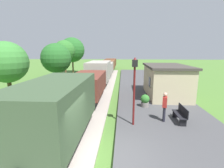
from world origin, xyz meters
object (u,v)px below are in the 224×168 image
Objects in this scene: bench_near_hut at (181,114)px; tree_field_left at (64,51)px; station_hut at (166,80)px; person_waiting at (165,106)px; tree_trackside_far at (56,58)px; potted_planter at (145,100)px; tree_trackside_mid at (7,62)px; lamp_post_near at (134,79)px; freight_train at (102,71)px; bench_down_platform at (149,80)px; tree_field_distant at (72,50)px.

tree_field_left is at bearing 127.56° from bench_near_hut.
station_hut reaches higher than person_waiting.
tree_trackside_far reaches higher than bench_near_hut.
tree_trackside_mid is at bearing -178.53° from potted_planter.
bench_near_hut is at bearing 11.64° from lamp_post_near.
bench_down_platform is (6.26, -2.13, -0.78)m from freight_train.
potted_planter is at bearing -51.92° from tree_field_left.
freight_train is 14.35m from lamp_post_near.
tree_trackside_far is 14.75m from tree_field_distant.
freight_train is at bearing -51.93° from person_waiting.
tree_trackside_far is at bearing 143.84° from bench_near_hut.
tree_trackside_mid reaches higher than bench_near_hut.
tree_field_distant is (-12.93, 21.88, 3.73)m from bench_near_hut.
tree_field_left is (-12.87, 10.32, 2.63)m from station_hut.
station_hut is 7.17m from lamp_post_near.
potted_planter is (-1.70, 2.47, 0.00)m from bench_near_hut.
tree_field_distant is (-11.23, 19.41, 3.73)m from potted_planter.
station_hut is 5.90m from person_waiting.
station_hut is at bearing -88.30° from person_waiting.
station_hut is at bearing 16.04° from tree_trackside_mid.
bench_near_hut is 0.41× the size of lamp_post_near.
freight_train is at bearing 131.95° from station_hut.
bench_near_hut is 11.15m from bench_down_platform.
potted_planter is (-1.70, -8.69, 0.00)m from bench_down_platform.
bench_near_hut is at bearing -64.76° from freight_train.
freight_train is at bearing 63.98° from tree_trackside_mid.
bench_near_hut is (-0.54, -5.72, -0.93)m from station_hut.
station_hut is at bearing 55.48° from potted_planter.
lamp_post_near is (-2.73, -11.72, 2.08)m from bench_down_platform.
person_waiting is 2.60m from potted_planter.
lamp_post_near is 9.38m from tree_trackside_mid.
person_waiting is at bearing 17.98° from lamp_post_near.
station_hut is at bearing -84.34° from bench_down_platform.
bench_down_platform is at bearing 90.00° from bench_near_hut.
bench_down_platform is 0.30× the size of tree_trackside_far.
person_waiting is at bearing -72.60° from potted_planter.
tree_trackside_mid reaches higher than person_waiting.
freight_train is 6.66m from bench_down_platform.
tree_trackside_mid is at bearing 162.77° from lamp_post_near.
freight_train is 11.77m from potted_planter.
bench_down_platform is 0.88× the size of person_waiting.
tree_trackside_mid is at bearing -86.32° from tree_field_distant.
person_waiting is 0.46× the size of lamp_post_near.
person_waiting is 25.14m from tree_field_distant.
tree_field_distant reaches higher than potted_planter.
bench_near_hut is 0.22× the size of tree_field_distant.
tree_trackside_far reaches higher than freight_train.
bench_down_platform is 12.21m from lamp_post_near.
tree_trackside_far reaches higher than lamp_post_near.
potted_planter is at bearing -59.94° from tree_field_distant.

